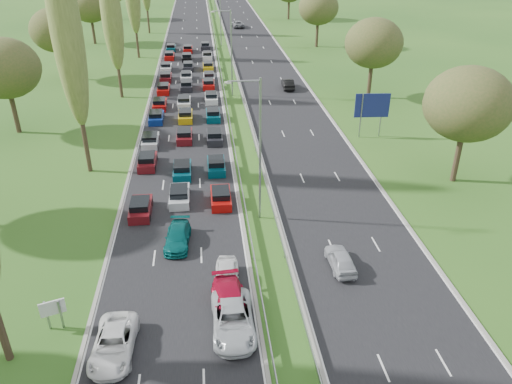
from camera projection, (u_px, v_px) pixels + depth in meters
ground at (232, 92)px, 74.79m from camera, size 260.00×260.00×0.00m
near_carriageway at (187, 88)px, 76.35m from camera, size 10.50×215.00×0.04m
far_carriageway at (274, 86)px, 77.63m from camera, size 10.50×215.00×0.04m
central_reservation at (230, 83)px, 76.73m from camera, size 2.36×215.00×0.32m
lamp_columns at (232, 54)px, 70.22m from camera, size 0.18×140.18×12.00m
poplar_row at (96, 20)px, 57.07m from camera, size 2.80×127.80×22.44m
woodland_right at (395, 57)px, 61.34m from camera, size 8.00×153.00×11.10m
traffic_queue_fill at (186, 95)px, 71.74m from camera, size 9.05×69.69×0.80m
near_car_2 at (114, 344)px, 28.52m from camera, size 2.52×5.09×1.39m
near_car_7 at (178, 237)px, 38.46m from camera, size 2.17×4.61×1.30m
near_car_10 at (233, 320)px, 30.17m from camera, size 2.55×5.52×1.53m
near_car_11 at (231, 303)px, 31.52m from camera, size 2.55×5.35×1.51m
near_car_12 at (227, 276)px, 34.11m from camera, size 1.89×4.14×1.38m
far_car_0 at (341, 259)px, 35.80m from camera, size 1.71×4.02×1.35m
far_car_1 at (288, 84)px, 75.84m from camera, size 1.76×4.58×1.49m
far_car_2 at (238, 24)px, 122.55m from camera, size 3.01×5.89×1.59m
info_sign at (53, 311)px, 30.00m from camera, size 1.45×0.59×2.10m
direction_sign at (372, 107)px, 57.03m from camera, size 4.00×0.36×5.20m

